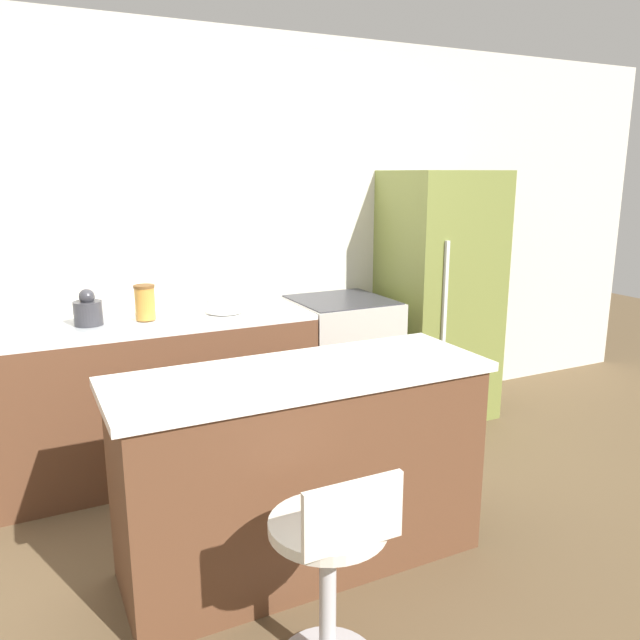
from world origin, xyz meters
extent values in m
plane|color=brown|center=(0.00, 0.00, 0.00)|extent=(14.00, 14.00, 0.00)
cube|color=beige|center=(0.00, 0.68, 1.30)|extent=(8.00, 0.06, 2.60)
cube|color=brown|center=(-0.30, 0.34, 0.44)|extent=(1.98, 0.63, 0.89)
cube|color=white|center=(-0.30, 0.34, 0.90)|extent=(1.98, 0.63, 0.03)
cube|color=#9EA3A8|center=(-0.64, 0.34, 0.92)|extent=(0.44, 0.35, 0.01)
cube|color=brown|center=(0.17, -0.89, 0.44)|extent=(1.58, 0.55, 0.88)
cube|color=white|center=(0.17, -0.89, 0.90)|extent=(1.65, 0.59, 0.04)
cube|color=#B7B2A8|center=(1.02, 0.34, 0.46)|extent=(0.63, 0.63, 0.92)
cube|color=black|center=(1.02, 0.01, 0.32)|extent=(0.44, 0.01, 0.32)
cube|color=#333338|center=(1.02, 0.34, 0.92)|extent=(0.60, 0.60, 0.01)
cube|color=olive|center=(1.80, 0.33, 0.88)|extent=(0.71, 0.63, 1.75)
cube|color=silver|center=(1.61, 0.01, 0.92)|extent=(0.02, 0.02, 0.79)
cylinder|color=#B7B7BC|center=(-0.02, -1.52, 0.28)|extent=(0.06, 0.06, 0.55)
cylinder|color=silver|center=(-0.02, -1.52, 0.57)|extent=(0.41, 0.41, 0.04)
cube|color=silver|center=(-0.02, -1.69, 0.70)|extent=(0.35, 0.02, 0.23)
cylinder|color=#333338|center=(-0.55, 0.32, 0.99)|extent=(0.15, 0.15, 0.13)
sphere|color=#333338|center=(-0.55, 0.32, 1.08)|extent=(0.08, 0.08, 0.08)
cylinder|color=white|center=(0.21, 0.32, 0.97)|extent=(0.23, 0.23, 0.09)
cylinder|color=#B77F33|center=(-0.25, 0.32, 1.02)|extent=(0.11, 0.11, 0.18)
cylinder|color=brown|center=(-0.25, 0.32, 1.11)|extent=(0.12, 0.12, 0.02)
camera|label=1|loc=(-0.88, -3.20, 1.74)|focal=35.00mm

